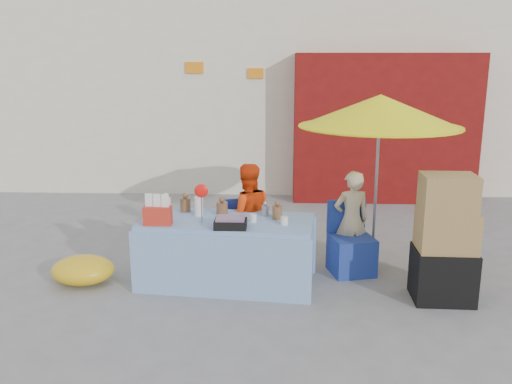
{
  "coord_description": "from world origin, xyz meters",
  "views": [
    {
      "loc": [
        0.32,
        -5.44,
        2.47
      ],
      "look_at": [
        0.07,
        0.6,
        1.0
      ],
      "focal_mm": 38.0,
      "sensor_mm": 36.0,
      "label": 1
    }
  ],
  "objects_px": {
    "chair_right": "(351,252)",
    "vendor_beige": "(351,221)",
    "market_table": "(227,250)",
    "umbrella": "(380,112)",
    "chair_left": "(246,251)",
    "vendor_orange": "(247,216)",
    "box_stack": "(445,243)"
  },
  "relations": [
    {
      "from": "chair_left",
      "to": "vendor_orange",
      "type": "distance_m",
      "value": 0.41
    },
    {
      "from": "chair_right",
      "to": "vendor_beige",
      "type": "xyz_separation_m",
      "value": [
        0.0,
        0.13,
        0.35
      ]
    },
    {
      "from": "chair_left",
      "to": "umbrella",
      "type": "bearing_deg",
      "value": -3.62
    },
    {
      "from": "chair_right",
      "to": "vendor_beige",
      "type": "distance_m",
      "value": 0.38
    },
    {
      "from": "chair_right",
      "to": "vendor_beige",
      "type": "bearing_deg",
      "value": 74.38
    },
    {
      "from": "market_table",
      "to": "vendor_beige",
      "type": "height_order",
      "value": "vendor_beige"
    },
    {
      "from": "vendor_beige",
      "to": "umbrella",
      "type": "bearing_deg",
      "value": -167.43
    },
    {
      "from": "chair_left",
      "to": "umbrella",
      "type": "relative_size",
      "value": 0.41
    },
    {
      "from": "market_table",
      "to": "chair_right",
      "type": "bearing_deg",
      "value": 20.31
    },
    {
      "from": "chair_right",
      "to": "umbrella",
      "type": "xyz_separation_m",
      "value": [
        0.3,
        0.28,
        1.64
      ]
    },
    {
      "from": "chair_right",
      "to": "box_stack",
      "type": "distance_m",
      "value": 1.18
    },
    {
      "from": "vendor_orange",
      "to": "market_table",
      "type": "bearing_deg",
      "value": 53.79
    },
    {
      "from": "chair_right",
      "to": "umbrella",
      "type": "distance_m",
      "value": 1.69
    },
    {
      "from": "market_table",
      "to": "vendor_orange",
      "type": "distance_m",
      "value": 0.6
    },
    {
      "from": "chair_left",
      "to": "chair_right",
      "type": "relative_size",
      "value": 1.0
    },
    {
      "from": "chair_left",
      "to": "vendor_orange",
      "type": "relative_size",
      "value": 0.66
    },
    {
      "from": "umbrella",
      "to": "market_table",
      "type": "bearing_deg",
      "value": -159.78
    },
    {
      "from": "chair_left",
      "to": "box_stack",
      "type": "distance_m",
      "value": 2.26
    },
    {
      "from": "chair_right",
      "to": "vendor_orange",
      "type": "bearing_deg",
      "value": 159.83
    },
    {
      "from": "vendor_beige",
      "to": "box_stack",
      "type": "height_order",
      "value": "box_stack"
    },
    {
      "from": "box_stack",
      "to": "market_table",
      "type": "bearing_deg",
      "value": 171.16
    },
    {
      "from": "chair_right",
      "to": "box_stack",
      "type": "bearing_deg",
      "value": -53.91
    },
    {
      "from": "vendor_orange",
      "to": "umbrella",
      "type": "bearing_deg",
      "value": 171.53
    },
    {
      "from": "chair_right",
      "to": "box_stack",
      "type": "height_order",
      "value": "box_stack"
    },
    {
      "from": "vendor_orange",
      "to": "umbrella",
      "type": "height_order",
      "value": "umbrella"
    },
    {
      "from": "market_table",
      "to": "vendor_beige",
      "type": "relative_size",
      "value": 1.68
    },
    {
      "from": "market_table",
      "to": "umbrella",
      "type": "bearing_deg",
      "value": 26.55
    },
    {
      "from": "market_table",
      "to": "chair_left",
      "type": "xyz_separation_m",
      "value": [
        0.2,
        0.36,
        -0.13
      ]
    },
    {
      "from": "vendor_orange",
      "to": "box_stack",
      "type": "bearing_deg",
      "value": 143.92
    },
    {
      "from": "chair_left",
      "to": "vendor_orange",
      "type": "xyz_separation_m",
      "value": [
        0.0,
        0.13,
        0.39
      ]
    },
    {
      "from": "chair_right",
      "to": "vendor_beige",
      "type": "height_order",
      "value": "vendor_beige"
    },
    {
      "from": "market_table",
      "to": "umbrella",
      "type": "relative_size",
      "value": 0.97
    }
  ]
}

